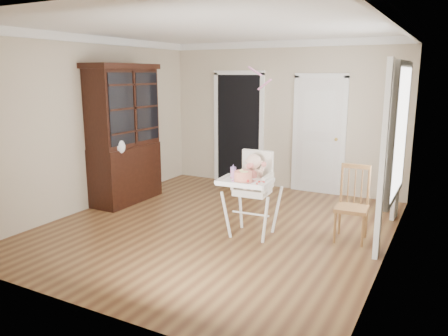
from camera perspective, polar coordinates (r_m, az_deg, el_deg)
The scene contains 16 objects.
floor at distance 6.24m, azimuth -0.86°, elevation -7.66°, with size 5.00×5.00×0.00m, color #53321C.
ceiling at distance 5.90m, azimuth -0.95°, elevation 17.85°, with size 5.00×5.00×0.00m, color white.
wall_back at distance 8.18m, azimuth 7.68°, elevation 6.70°, with size 4.50×4.50×0.00m, color #C0B296.
wall_left at distance 7.27m, azimuth -16.68°, elevation 5.62°, with size 5.00×5.00×0.00m, color #C0B296.
wall_right at distance 5.22m, azimuth 21.26°, elevation 2.89°, with size 5.00×5.00×0.00m, color #C0B296.
crown_molding at distance 5.89m, azimuth -0.94°, elevation 17.27°, with size 4.50×5.00×0.12m, color white, non-canonical shape.
doorway at distance 8.55m, azimuth 1.91°, elevation 5.41°, with size 1.06×0.05×2.22m.
closet_door at distance 7.98m, azimuth 12.27°, elevation 4.04°, with size 0.96×0.09×2.13m.
window_right at distance 6.03m, azimuth 21.51°, elevation 3.40°, with size 0.13×1.84×2.30m.
high_chair at distance 5.73m, azimuth 3.71°, elevation -2.05°, with size 0.71×0.86×1.15m.
baby at distance 5.72m, azimuth 3.85°, elevation -0.54°, with size 0.33×0.24×0.47m.
cake at distance 5.45m, azimuth 2.52°, elevation -1.11°, with size 0.29×0.29×0.14m.
sippy_cup at distance 5.62m, azimuth 1.21°, elevation -0.56°, with size 0.08×0.08×0.19m.
china_cabinet at distance 7.42m, azimuth -12.91°, elevation 4.32°, with size 0.60×1.35×2.28m.
dining_chair at distance 5.87m, azimuth 16.39°, elevation -4.77°, with size 0.42×0.42×0.98m.
streamer at distance 6.90m, azimuth 4.04°, elevation 12.52°, with size 0.03×0.50×0.02m, color pink, non-canonical shape.
Camera 1 is at (2.85, -5.13, 2.12)m, focal length 35.00 mm.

